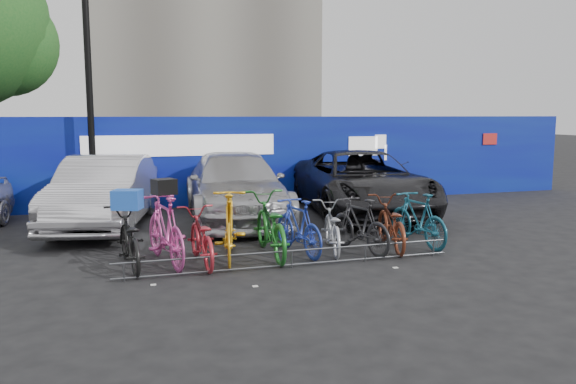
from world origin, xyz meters
name	(u,v)px	position (x,y,z in m)	size (l,w,h in m)	color
ground	(281,259)	(0.00, 0.00, 0.00)	(100.00, 100.00, 0.00)	black
hoarding	(219,161)	(0.01, 6.00, 1.20)	(22.00, 0.18, 2.40)	#0A0C8F
lamppost	(89,80)	(-3.20, 5.40, 3.27)	(0.25, 0.50, 6.11)	black
bike_rack	(292,258)	(0.00, -0.60, 0.16)	(5.60, 0.03, 0.30)	#595B60
car_1	(105,192)	(-2.92, 3.80, 0.78)	(1.65, 4.72, 1.56)	silver
car_2	(235,186)	(0.01, 3.91, 0.77)	(2.16, 5.32, 1.54)	#B0B0B5
car_3	(361,183)	(3.13, 3.67, 0.78)	(2.60, 5.63, 1.57)	black
bike_0	(129,239)	(-2.50, 0.15, 0.48)	(0.64, 1.83, 0.96)	black
bike_1	(165,230)	(-1.92, 0.22, 0.58)	(0.55, 1.94, 1.17)	#E94BA9
bike_2	(201,237)	(-1.37, 0.03, 0.46)	(0.61, 1.75, 0.92)	#AF2430
bike_3	(229,226)	(-0.85, 0.20, 0.59)	(0.56, 1.97, 1.18)	gold
bike_4	(270,225)	(-0.14, 0.22, 0.55)	(0.73, 2.09, 1.10)	#1D6822
bike_5	(298,227)	(0.38, 0.21, 0.50)	(0.47, 1.67, 1.00)	#263DB7
bike_6	(332,227)	(1.01, 0.22, 0.45)	(0.59, 1.71, 0.90)	#A7A9AF
bike_7	(360,225)	(1.48, 0.04, 0.50)	(0.47, 1.66, 1.00)	#28282B
bike_8	(390,223)	(2.12, 0.11, 0.48)	(0.64, 1.83, 0.96)	maroon
bike_9	(418,219)	(2.72, 0.18, 0.51)	(0.48, 1.70, 1.02)	#1A5B74
cargo_crate	(127,200)	(-2.50, 0.15, 1.12)	(0.43, 0.33, 0.31)	blue
cargo_topcase	(164,187)	(-1.92, 0.22, 1.29)	(0.34, 0.31, 0.25)	black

